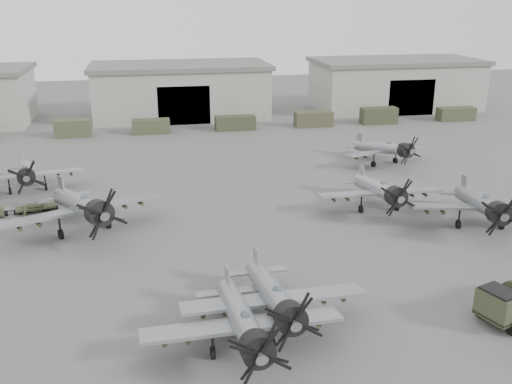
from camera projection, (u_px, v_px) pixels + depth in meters
ground at (245, 295)px, 38.49m from camera, size 220.00×220.00×0.00m
hangar_center at (181, 90)px, 94.58m from camera, size 29.00×14.80×8.70m
hangar_right at (395, 84)px, 101.42m from camera, size 29.00×14.80×8.70m
support_truck_2 at (73, 128)px, 81.56m from camera, size 4.99×2.20×2.48m
support_truck_3 at (151, 126)px, 83.61m from camera, size 5.47×2.20×2.07m
support_truck_4 at (235, 123)px, 85.86m from camera, size 6.03×2.20×2.09m
support_truck_5 at (313, 119)px, 88.03m from camera, size 5.80×2.20×2.30m
support_truck_6 at (379, 116)px, 89.92m from camera, size 5.67×2.20×2.55m
support_truck_7 at (456, 114)px, 92.39m from camera, size 6.08×2.20×2.09m
aircraft_near_1 at (243, 323)px, 31.39m from camera, size 11.39×10.25×4.57m
aircraft_mid_1 at (83, 206)px, 47.67m from camera, size 13.29×12.04×5.42m
aircraft_mid_2 at (381, 190)px, 52.68m from camera, size 11.64×10.48×4.67m
aircraft_mid_3 at (483, 205)px, 48.71m from camera, size 12.30×11.07×4.89m
aircraft_far_0 at (26, 173)px, 58.01m from camera, size 11.53×10.38×4.58m
aircraft_far_1 at (386, 149)px, 67.49m from camera, size 11.11×10.00×4.44m
aircraft_extra_604 at (275, 297)px, 34.10m from camera, size 11.39×10.25×4.57m
tug_trailer at (10, 210)px, 52.39m from camera, size 6.37×2.58×1.26m
ground_crew at (25, 214)px, 50.74m from camera, size 0.54×0.66×1.57m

